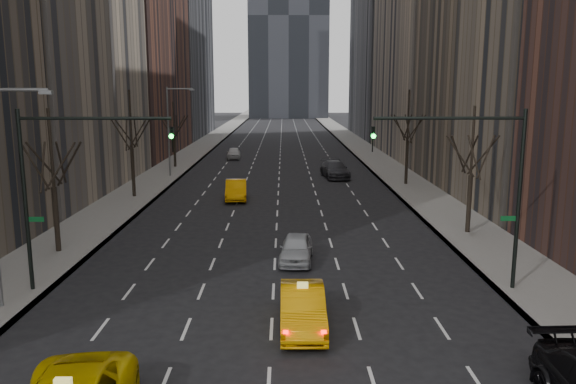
{
  "coord_description": "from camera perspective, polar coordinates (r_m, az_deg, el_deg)",
  "views": [
    {
      "loc": [
        0.47,
        -12.03,
        9.01
      ],
      "look_at": [
        0.7,
        17.68,
        3.5
      ],
      "focal_mm": 35.0,
      "sensor_mm": 36.0,
      "label": 1
    }
  ],
  "objects": [
    {
      "name": "taxi_sedan",
      "position": [
        21.78,
        1.48,
        -11.67
      ],
      "size": [
        1.69,
        4.81,
        1.58
      ],
      "primitive_type": "imported",
      "rotation": [
        0.0,
        0.0,
        0.0
      ],
      "color": "orange",
      "rests_on": "ground"
    },
    {
      "name": "tree_rw_c",
      "position": [
        53.53,
        12.03,
        4.94
      ],
      "size": [
        3.36,
        3.5,
        8.74
      ],
      "color": "black",
      "rests_on": "ground"
    },
    {
      "name": "sidewalk_right",
      "position": [
        83.35,
        7.7,
        4.25
      ],
      "size": [
        4.5,
        320.0,
        0.15
      ],
      "primitive_type": "cube",
      "color": "slate",
      "rests_on": "ground"
    },
    {
      "name": "tree_rw_b",
      "position": [
        36.32,
        18.07,
        1.61
      ],
      "size": [
        3.36,
        3.5,
        7.82
      ],
      "color": "black",
      "rests_on": "ground"
    },
    {
      "name": "traffic_mast_right",
      "position": [
        25.78,
        19.14,
        2.07
      ],
      "size": [
        6.69,
        0.39,
        8.0
      ],
      "color": "black",
      "rests_on": "ground"
    },
    {
      "name": "sidewalk_left",
      "position": [
        83.49,
        -9.24,
        4.22
      ],
      "size": [
        4.5,
        320.0,
        0.15
      ],
      "primitive_type": "cube",
      "color": "slate",
      "rests_on": "ground"
    },
    {
      "name": "far_taxi",
      "position": [
        46.21,
        -5.29,
        0.22
      ],
      "size": [
        2.01,
        4.94,
        1.59
      ],
      "primitive_type": "imported",
      "rotation": [
        0.0,
        0.0,
        0.07
      ],
      "color": "#F99F05",
      "rests_on": "ground"
    },
    {
      "name": "silver_sedan_ahead",
      "position": [
        29.7,
        0.86,
        -5.73
      ],
      "size": [
        2.02,
        4.28,
        1.42
      ],
      "primitive_type": "imported",
      "rotation": [
        0.0,
        0.0,
        -0.08
      ],
      "color": "#A2A5AA",
      "rests_on": "ground"
    },
    {
      "name": "tree_lw_c",
      "position": [
        47.95,
        -15.57,
        4.17
      ],
      "size": [
        3.36,
        3.5,
        8.74
      ],
      "color": "black",
      "rests_on": "ground"
    },
    {
      "name": "tree_lw_d",
      "position": [
        65.46,
        -11.49,
        5.52
      ],
      "size": [
        3.36,
        3.5,
        7.36
      ],
      "color": "black",
      "rests_on": "ground"
    },
    {
      "name": "streetlight_far",
      "position": [
        58.24,
        -11.74,
        6.95
      ],
      "size": [
        2.83,
        0.22,
        9.0
      ],
      "color": "slate",
      "rests_on": "ground"
    },
    {
      "name": "traffic_mast_left",
      "position": [
        26.1,
        -21.98,
        1.99
      ],
      "size": [
        6.69,
        0.39,
        8.0
      ],
      "color": "black",
      "rests_on": "ground"
    },
    {
      "name": "far_suv_grey",
      "position": [
        57.53,
        4.79,
        2.3
      ],
      "size": [
        2.97,
        5.99,
        1.67
      ],
      "primitive_type": "imported",
      "rotation": [
        0.0,
        0.0,
        0.11
      ],
      "color": "#303035",
      "rests_on": "ground"
    },
    {
      "name": "tree_lw_b",
      "position": [
        32.94,
        -22.69,
        0.44
      ],
      "size": [
        3.36,
        3.5,
        7.82
      ],
      "color": "black",
      "rests_on": "ground"
    },
    {
      "name": "far_car_white",
      "position": [
        73.21,
        -5.54,
        3.95
      ],
      "size": [
        1.93,
        4.32,
        1.44
      ],
      "primitive_type": "imported",
      "rotation": [
        0.0,
        0.0,
        0.05
      ],
      "color": "silver",
      "rests_on": "ground"
    }
  ]
}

